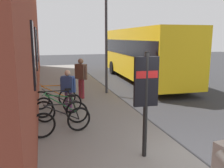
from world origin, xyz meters
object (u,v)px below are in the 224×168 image
object	(u,v)px
city_bus	(143,52)
pedestrian_by_facade	(68,87)
bicycle_far_end	(62,121)
bicycle_leaning_wall	(54,98)
street_lamp	(106,25)
bicycle_end_of_row	(58,105)
transit_info_sign	(146,89)
pedestrian_crossing_street	(81,74)
bicycle_mid_rack	(61,111)

from	to	relation	value
city_bus	pedestrian_by_facade	size ratio (longest dim) A/B	6.80
pedestrian_by_facade	city_bus	bearing A→B (deg)	-42.82
bicycle_far_end	bicycle_leaning_wall	xyz separation A→B (m)	(2.75, 0.06, 0.00)
city_bus	street_lamp	xyz separation A→B (m)	(-3.24, 3.30, 1.49)
pedestrian_by_facade	street_lamp	bearing A→B (deg)	-39.11
bicycle_end_of_row	transit_info_sign	size ratio (longest dim) A/B	0.72
pedestrian_by_facade	bicycle_leaning_wall	bearing A→B (deg)	32.50
transit_info_sign	pedestrian_by_facade	size ratio (longest dim) A/B	1.54
city_bus	pedestrian_by_facade	bearing A→B (deg)	137.18
pedestrian_crossing_street	pedestrian_by_facade	bearing A→B (deg)	158.02
bicycle_mid_rack	bicycle_leaning_wall	distance (m)	1.78
city_bus	street_lamp	world-z (taller)	street_lamp
bicycle_mid_rack	pedestrian_crossing_street	xyz separation A→B (m)	(2.98, -1.14, 0.71)
transit_info_sign	pedestrian_by_facade	world-z (taller)	transit_info_sign
pedestrian_crossing_street	transit_info_sign	bearing A→B (deg)	-174.75
bicycle_leaning_wall	street_lamp	distance (m)	4.33
bicycle_far_end	pedestrian_by_facade	xyz separation A→B (m)	(2.01, -0.41, 0.56)
bicycle_mid_rack	transit_info_sign	distance (m)	3.47
transit_info_sign	city_bus	size ratio (longest dim) A/B	0.23
bicycle_mid_rack	transit_info_sign	bearing A→B (deg)	-149.03
bicycle_end_of_row	pedestrian_by_facade	size ratio (longest dim) A/B	1.11
city_bus	bicycle_far_end	bearing A→B (deg)	143.43
bicycle_far_end	bicycle_mid_rack	distance (m)	0.97
bicycle_mid_rack	city_bus	world-z (taller)	city_bus
bicycle_mid_rack	pedestrian_by_facade	world-z (taller)	pedestrian_by_facade
bicycle_leaning_wall	street_lamp	size ratio (longest dim) A/B	0.31
pedestrian_by_facade	pedestrian_crossing_street	xyz separation A→B (m)	(1.94, -0.78, 0.14)
transit_info_sign	street_lamp	bearing A→B (deg)	-7.25
street_lamp	transit_info_sign	bearing A→B (deg)	172.75
bicycle_far_end	street_lamp	bearing A→B (deg)	-28.73
bicycle_end_of_row	street_lamp	xyz separation A→B (m)	(2.89, -2.52, 2.90)
bicycle_far_end	pedestrian_crossing_street	distance (m)	4.19
transit_info_sign	pedestrian_by_facade	bearing A→B (deg)	18.90
city_bus	pedestrian_crossing_street	size ratio (longest dim) A/B	5.91
transit_info_sign	city_bus	distance (m)	10.54
bicycle_mid_rack	pedestrian_by_facade	distance (m)	1.24
bicycle_end_of_row	city_bus	distance (m)	8.57
bicycle_far_end	bicycle_leaning_wall	distance (m)	2.75
transit_info_sign	pedestrian_by_facade	distance (m)	4.10
bicycle_far_end	bicycle_leaning_wall	bearing A→B (deg)	1.23
bicycle_end_of_row	city_bus	world-z (taller)	city_bus
bicycle_leaning_wall	pedestrian_crossing_street	xyz separation A→B (m)	(1.20, -1.25, 0.71)
bicycle_end_of_row	transit_info_sign	bearing A→B (deg)	-154.61
bicycle_mid_rack	bicycle_end_of_row	xyz separation A→B (m)	(0.78, 0.02, 0.00)
city_bus	street_lamp	distance (m)	4.86
bicycle_end_of_row	street_lamp	size ratio (longest dim) A/B	0.31
pedestrian_crossing_street	street_lamp	bearing A→B (deg)	-63.02
bicycle_leaning_wall	pedestrian_by_facade	bearing A→B (deg)	-147.50
bicycle_end_of_row	pedestrian_by_facade	xyz separation A→B (m)	(0.27, -0.38, 0.56)
pedestrian_by_facade	transit_info_sign	bearing A→B (deg)	-161.10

